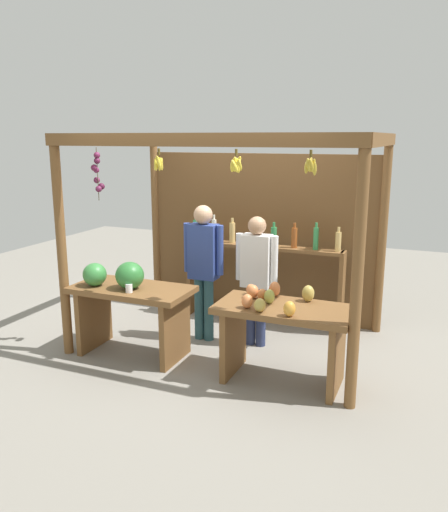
{
  "coord_description": "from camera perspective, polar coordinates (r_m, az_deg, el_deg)",
  "views": [
    {
      "loc": [
        2.07,
        -5.15,
        2.29
      ],
      "look_at": [
        0.0,
        -0.19,
        1.05
      ],
      "focal_mm": 36.07,
      "sensor_mm": 36.0,
      "label": 1
    }
  ],
  "objects": [
    {
      "name": "ground_plane",
      "position": [
        6.01,
        0.72,
        -9.4
      ],
      "size": [
        12.0,
        12.0,
        0.0
      ],
      "primitive_type": "plane",
      "color": "gray",
      "rests_on": "ground"
    },
    {
      "name": "fruit_counter_left",
      "position": [
        5.54,
        -10.62,
        -4.54
      ],
      "size": [
        1.27,
        0.64,
        1.04
      ],
      "color": "brown",
      "rests_on": "ground"
    },
    {
      "name": "vendor_woman",
      "position": [
        5.65,
        3.62,
        -1.62
      ],
      "size": [
        0.48,
        0.2,
        1.47
      ],
      "rotation": [
        0.0,
        0.0,
        0.05
      ],
      "color": "navy",
      "rests_on": "ground"
    },
    {
      "name": "market_stall",
      "position": [
        6.05,
        2.32,
        4.17
      ],
      "size": [
        3.14,
        2.06,
        2.33
      ],
      "color": "brown",
      "rests_on": "ground"
    },
    {
      "name": "bottle_shelf_unit",
      "position": [
        6.37,
        4.28,
        -0.49
      ],
      "size": [
        2.02,
        0.22,
        1.34
      ],
      "color": "brown",
      "rests_on": "ground"
    },
    {
      "name": "vendor_man",
      "position": [
        5.79,
        -2.28,
        -0.55
      ],
      "size": [
        0.48,
        0.21,
        1.57
      ],
      "rotation": [
        0.0,
        0.0,
        0.11
      ],
      "color": "#2C565D",
      "rests_on": "ground"
    },
    {
      "name": "fruit_counter_right",
      "position": [
        4.91,
        6.46,
        -7.54
      ],
      "size": [
        1.27,
        0.65,
        0.92
      ],
      "color": "brown",
      "rests_on": "ground"
    }
  ]
}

